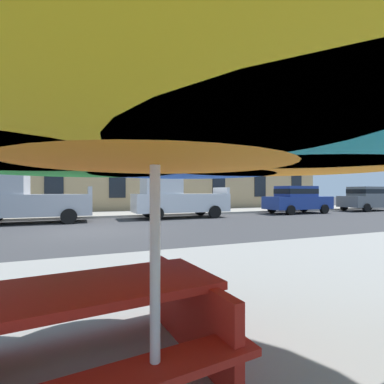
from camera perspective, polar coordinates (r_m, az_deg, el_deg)
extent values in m
plane|color=#38383A|center=(10.63, -19.63, -7.61)|extent=(120.00, 120.00, 0.00)
cube|color=#9E998E|center=(17.39, -20.55, -4.41)|extent=(56.00, 3.60, 0.12)
cube|color=tan|center=(26.01, -21.02, 11.12)|extent=(38.88, 12.00, 12.80)
cube|color=beige|center=(19.57, -20.72, 5.29)|extent=(38.10, 0.08, 0.36)
cube|color=beige|center=(20.12, -20.72, 14.41)|extent=(38.10, 0.08, 0.36)
cube|color=beige|center=(21.14, -20.73, 22.84)|extent=(38.10, 0.08, 0.36)
cube|color=black|center=(20.28, -26.43, 15.45)|extent=(1.10, 0.06, 11.60)
cube|color=black|center=(20.36, -15.04, 15.40)|extent=(1.10, 0.06, 11.60)
cube|color=black|center=(21.17, -4.17, 14.80)|extent=(1.10, 0.06, 11.60)
cube|color=black|center=(22.63, 5.52, 13.84)|extent=(1.10, 0.06, 11.60)
cube|color=black|center=(24.62, 13.78, 12.70)|extent=(1.10, 0.06, 11.60)
cube|color=black|center=(27.03, 20.62, 11.56)|extent=(1.10, 0.06, 11.60)
cube|color=#A8AAB2|center=(14.38, -30.08, -2.33)|extent=(5.10, 1.90, 0.96)
cube|color=#A8AAB2|center=(14.57, -34.37, 1.36)|extent=(1.90, 1.75, 0.90)
cube|color=#A8AAB2|center=(14.24, -20.19, 0.31)|extent=(0.16, 1.75, 0.36)
cylinder|color=black|center=(15.22, -23.66, -4.00)|extent=(0.68, 0.22, 0.68)
cylinder|color=black|center=(13.33, -23.90, -4.58)|extent=(0.68, 0.22, 0.68)
cube|color=silver|center=(15.12, -2.34, -2.20)|extent=(5.10, 1.90, 0.96)
cube|color=silver|center=(14.78, -6.37, 1.36)|extent=(1.90, 1.75, 0.90)
cube|color=silver|center=(16.11, 5.96, 0.29)|extent=(0.16, 1.75, 0.36)
cylinder|color=black|center=(16.61, 1.70, -3.65)|extent=(0.68, 0.22, 0.68)
cylinder|color=black|center=(14.89, 4.65, -4.08)|extent=(0.68, 0.22, 0.68)
cylinder|color=black|center=(15.61, -9.01, -3.89)|extent=(0.68, 0.22, 0.68)
cylinder|color=black|center=(13.77, -7.23, -4.42)|extent=(0.68, 0.22, 0.68)
cube|color=navy|center=(19.41, 20.82, -2.05)|extent=(4.40, 1.76, 0.80)
cube|color=navy|center=(19.29, 20.50, 0.13)|extent=(2.30, 1.55, 0.68)
cube|color=black|center=(19.29, 20.50, 0.13)|extent=(2.32, 1.57, 0.32)
cylinder|color=black|center=(21.00, 21.92, -2.98)|extent=(0.60, 0.22, 0.60)
cylinder|color=black|center=(19.77, 25.47, -3.18)|extent=(0.60, 0.22, 0.60)
cylinder|color=black|center=(19.21, 16.04, -3.26)|extent=(0.60, 0.22, 0.60)
cylinder|color=black|center=(17.86, 19.53, -3.52)|extent=(0.60, 0.22, 0.60)
cube|color=slate|center=(24.41, 32.34, -1.62)|extent=(4.40, 1.76, 0.80)
cube|color=slate|center=(24.27, 32.13, 0.12)|extent=(2.30, 1.55, 0.68)
cube|color=black|center=(24.27, 32.13, 0.12)|extent=(2.32, 1.57, 0.32)
cylinder|color=black|center=(26.04, 32.52, -2.40)|extent=(0.60, 0.22, 0.60)
cylinder|color=black|center=(23.87, 28.71, -2.62)|extent=(0.60, 0.22, 0.60)
cylinder|color=black|center=(22.80, 32.13, -2.75)|extent=(0.60, 0.22, 0.60)
cylinder|color=silver|center=(1.62, -7.58, -12.84)|extent=(0.06, 0.06, 2.12)
cone|color=orange|center=(2.05, 18.55, 12.01)|extent=(1.60, 1.60, 0.55)
cone|color=blue|center=(2.51, -1.87, 9.84)|extent=(1.60, 1.60, 0.55)
cone|color=green|center=(2.36, -23.58, 10.45)|extent=(1.60, 1.60, 0.55)
cone|color=yellow|center=(0.85, -27.01, 29.94)|extent=(1.60, 1.60, 0.55)
cone|color=#199EB2|center=(1.20, 27.09, 20.77)|extent=(1.60, 1.60, 0.55)
cone|color=orange|center=(1.64, -7.58, 16.50)|extent=(1.53, 1.53, 0.63)
cube|color=red|center=(2.19, -20.32, -18.10)|extent=(1.87, 0.98, 0.06)
cube|color=red|center=(2.87, -22.04, -19.96)|extent=(1.82, 0.46, 0.05)
cube|color=red|center=(2.54, -0.83, -24.38)|extent=(0.22, 1.40, 0.74)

